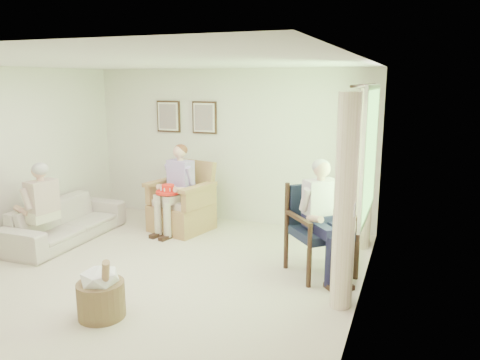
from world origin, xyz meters
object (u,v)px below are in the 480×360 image
Objects in this scene: sofa at (65,221)px; person_wicker at (177,182)px; hatbox at (101,292)px; person_dark at (321,210)px; wood_armchair at (323,225)px; red_hat at (168,190)px; wicker_armchair at (183,208)px; person_sofa at (38,203)px.

sofa is 1.47× the size of person_wicker.
person_dark is at bearing 44.01° from hatbox.
wood_armchair reaches higher than red_hat.
sofa is at bearing -132.07° from person_wicker.
red_hat is at bearing 122.62° from person_dark.
wicker_armchair is 1.81m from sofa.
wicker_armchair reaches higher than hatbox.
sofa is 3.94m from person_dark.
wicker_armchair is at bearing 104.15° from person_wicker.
person_wicker reaches higher than hatbox.
wicker_armchair reaches higher than sofa.
wood_armchair is at bearing -5.70° from wicker_armchair.
person_dark is at bearing -131.27° from wood_armchair.
wicker_armchair is 0.51m from red_hat.
person_wicker is 2.63m from person_dark.
wicker_armchair is at bearing 147.53° from person_sofa.
sofa is 1.80m from person_wicker.
wicker_armchair reaches higher than wood_armchair.
person_sofa is (-1.43, -1.60, 0.36)m from wicker_armchair.
sofa is at bearing -128.20° from wicker_armchair.
red_hat is (1.37, 0.77, 0.43)m from sofa.
sofa is 0.65m from person_sofa.
hatbox reaches higher than sofa.
sofa is (-3.90, -0.22, -0.31)m from wood_armchair.
person_sofa is at bearing 149.11° from wood_armchair.
sofa is 5.40× the size of red_hat.
person_wicker is (0.00, -0.15, 0.46)m from wicker_armchair.
person_wicker is 1.94× the size of hatbox.
wood_armchair is at bearing 48.73° from person_dark.
person_dark reaches higher than wicker_armchair.
person_wicker is 2.05m from person_sofa.
wood_armchair is 3.97m from person_sofa.
wicker_armchair is 2.63m from wood_armchair.
person_wicker is at bearing 121.95° from wood_armchair.
wood_armchair is at bearing 46.73° from hatbox.
red_hat is 2.67m from hatbox.
person_dark is at bearing -6.42° from person_wicker.
wicker_armchair is 0.78× the size of person_dark.
sofa is at bearing -150.84° from red_hat.
wood_armchair is 2.58m from person_wicker.
person_sofa is at bearing -180.00° from sofa.
hatbox is (-1.89, -1.83, -0.58)m from person_dark.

